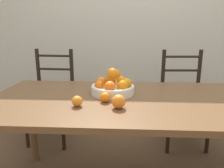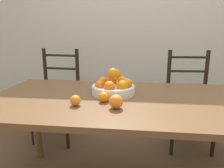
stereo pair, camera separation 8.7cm
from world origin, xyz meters
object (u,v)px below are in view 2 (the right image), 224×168
(orange_loose_0, at_px, (116,102))
(orange_loose_1, at_px, (104,97))
(orange_loose_2, at_px, (76,100))
(chair_left, at_px, (58,97))
(fruit_bowl, at_px, (114,86))
(chair_right, at_px, (189,102))

(orange_loose_0, distance_m, orange_loose_1, 0.14)
(orange_loose_2, relative_size, chair_left, 0.07)
(orange_loose_0, xyz_separation_m, orange_loose_2, (-0.24, 0.02, -0.01))
(fruit_bowl, xyz_separation_m, chair_right, (0.68, 0.70, -0.32))
(orange_loose_0, relative_size, orange_loose_2, 1.26)
(orange_loose_1, height_order, chair_right, chair_right)
(orange_loose_1, distance_m, orange_loose_2, 0.18)
(fruit_bowl, distance_m, chair_right, 1.03)
(fruit_bowl, bearing_deg, chair_right, 45.46)
(orange_loose_2, bearing_deg, orange_loose_1, 28.99)
(fruit_bowl, relative_size, orange_loose_0, 3.73)
(orange_loose_1, xyz_separation_m, orange_loose_2, (-0.16, -0.09, 0.00))
(orange_loose_2, distance_m, chair_right, 1.34)
(orange_loose_2, relative_size, chair_right, 0.07)
(fruit_bowl, height_order, orange_loose_0, fruit_bowl)
(orange_loose_0, bearing_deg, chair_left, 126.74)
(fruit_bowl, distance_m, orange_loose_0, 0.29)
(orange_loose_1, relative_size, orange_loose_2, 0.97)
(orange_loose_2, xyz_separation_m, chair_right, (0.88, 0.97, -0.30))
(fruit_bowl, relative_size, chair_left, 0.31)
(orange_loose_0, xyz_separation_m, chair_right, (0.64, 0.98, -0.31))
(orange_loose_2, bearing_deg, fruit_bowl, 54.09)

